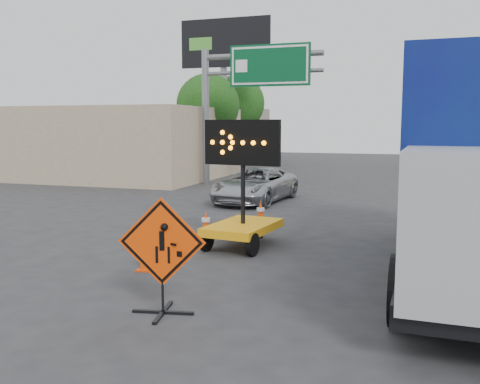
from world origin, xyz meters
The scene contains 13 objects.
ground centered at (0.00, 0.00, 0.00)m, with size 100.00×100.00×0.00m, color #2D2D30.
storefront_left_near centered at (-14.00, 20.00, 2.00)m, with size 14.00×10.00×4.00m, color tan.
storefront_left_far centered at (-15.00, 34.00, 2.20)m, with size 12.00×10.00×4.40m, color gray.
highway_gantry centered at (-4.43, 17.96, 5.07)m, with size 6.18×0.38×6.90m.
billboard centered at (-8.35, 25.87, 7.35)m, with size 6.10×0.54×9.85m.
tree_left_near centered at (-8.00, 22.00, 4.16)m, with size 3.71×3.71×6.03m.
tree_left_far centered at (-9.00, 30.00, 4.60)m, with size 4.10×4.10×6.66m.
construction_sign centered at (0.10, 0.13, 1.01)m, with size 1.43×1.02×1.93m.
arrow_board centered at (-0.18, 5.10, 0.71)m, with size 2.02×2.39×3.19m.
pickup_truck centered at (-2.23, 12.78, 0.67)m, with size 2.24×4.85×1.35m, color #AEB1B5.
cone_a centered at (-1.45, 2.38, 0.34)m, with size 0.37×0.37×0.68m.
cone_b centered at (-1.56, 5.98, 0.37)m, with size 0.39×0.39×0.73m.
cone_c centered at (-0.63, 8.16, 0.37)m, with size 0.38×0.38×0.74m.
Camera 1 is at (4.01, -7.44, 3.08)m, focal length 40.00 mm.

